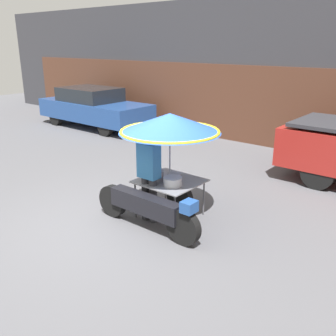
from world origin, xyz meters
TOP-DOWN VIEW (x-y plane):
  - ground_plane at (0.00, 0.00)m, footprint 36.00×36.00m
  - shopfront_building at (0.00, 7.60)m, footprint 28.00×2.06m
  - vendor_motorcycle_cart at (0.59, 0.81)m, footprint 2.22×1.77m
  - vendor_person at (0.42, 0.54)m, footprint 0.38×0.22m
  - parked_car at (-6.54, 5.11)m, footprint 4.60×1.79m
  - potted_plant at (-10.10, 6.13)m, footprint 0.61×0.61m

SIDE VIEW (x-z plane):
  - ground_plane at x=0.00m, z-range 0.00..0.00m
  - potted_plant at x=-10.10m, z-range 0.07..0.92m
  - parked_car at x=-6.54m, z-range 0.02..1.48m
  - vendor_person at x=0.42m, z-range 0.10..1.76m
  - vendor_motorcycle_cart at x=0.59m, z-range 0.49..2.41m
  - shopfront_building at x=0.00m, z-range -0.01..4.37m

